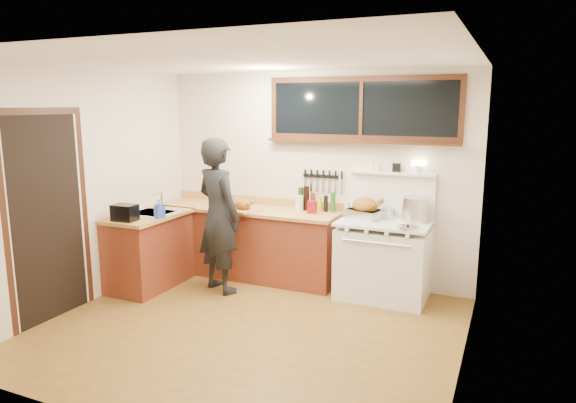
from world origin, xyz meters
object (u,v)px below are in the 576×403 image
at_px(vintage_stove, 384,258).
at_px(roast_turkey, 365,209).
at_px(man, 219,216).
at_px(cutting_board, 243,206).

height_order(vintage_stove, roast_turkey, vintage_stove).
bearing_deg(roast_turkey, vintage_stove, -17.36).
distance_m(man, roast_turkey, 1.72).
xyz_separation_m(vintage_stove, man, (-1.84, -0.57, 0.45)).
bearing_deg(man, roast_turkey, 22.25).
bearing_deg(vintage_stove, man, -162.76).
height_order(vintage_stove, cutting_board, vintage_stove).
distance_m(vintage_stove, cutting_board, 1.82).
relative_size(vintage_stove, man, 0.86).
relative_size(vintage_stove, roast_turkey, 3.23).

